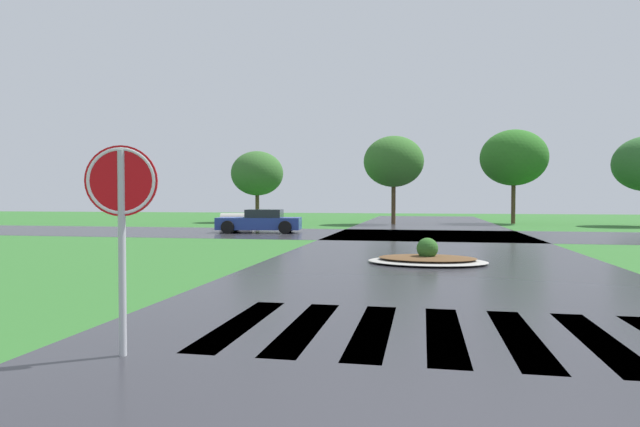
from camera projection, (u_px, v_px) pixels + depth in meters
asphalt_roadway at (434, 268)px, 13.05m from camera, size 9.06×80.00×0.01m
asphalt_cross_road at (429, 235)px, 24.88m from camera, size 90.00×8.16×0.01m
crosswalk_stripes at (444, 333)px, 6.67m from camera, size 5.85×2.95×0.01m
stop_sign at (122, 201)px, 5.65m from camera, size 0.73×0.26×2.27m
median_island at (427, 259)px, 13.88m from camera, size 3.11×2.11×0.68m
car_dark_suv at (260, 222)px, 26.64m from camera, size 4.35×2.44×1.17m
drainage_pipe_stack at (237, 221)px, 29.63m from camera, size 1.93×1.24×0.90m
background_treeline at (520, 165)px, 35.09m from camera, size 38.88×6.92×6.47m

